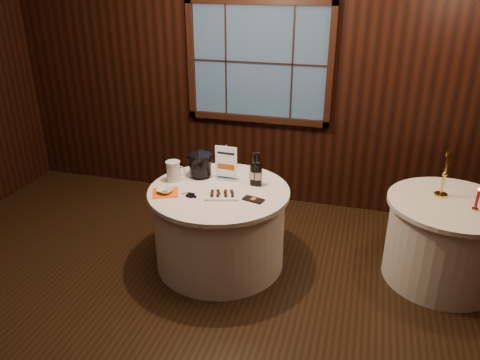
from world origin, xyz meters
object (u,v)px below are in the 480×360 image
(chocolate_box, at_px, (253,200))
(cracker_bowl, at_px, (165,191))
(ice_bucket, at_px, (200,165))
(main_table, at_px, (220,227))
(port_bottle_right, at_px, (258,171))
(chocolate_plate, at_px, (222,195))
(port_bottle_left, at_px, (254,171))
(side_table, at_px, (445,241))
(red_candle, at_px, (477,201))
(brass_candlestick, at_px, (443,181))
(sign_stand, at_px, (226,168))
(grape_bunch, at_px, (191,195))
(glass_pitcher, at_px, (173,171))

(chocolate_box, relative_size, cracker_bowl, 1.30)
(ice_bucket, xyz_separation_m, cracker_bowl, (-0.18, -0.43, -0.10))
(main_table, bearing_deg, chocolate_box, -19.58)
(port_bottle_right, relative_size, chocolate_plate, 0.95)
(port_bottle_left, distance_m, ice_bucket, 0.54)
(main_table, distance_m, side_table, 2.02)
(chocolate_plate, distance_m, red_candle, 2.11)
(side_table, relative_size, chocolate_box, 6.03)
(side_table, relative_size, chocolate_plate, 3.23)
(side_table, distance_m, chocolate_plate, 2.02)
(ice_bucket, distance_m, red_candle, 2.41)
(side_table, relative_size, red_candle, 5.42)
(side_table, distance_m, brass_candlestick, 0.55)
(sign_stand, xyz_separation_m, port_bottle_right, (0.32, -0.06, 0.02))
(main_table, relative_size, port_bottle_right, 4.03)
(sign_stand, distance_m, chocolate_box, 0.52)
(port_bottle_right, distance_m, ice_bucket, 0.58)
(main_table, xyz_separation_m, port_bottle_right, (0.31, 0.19, 0.52))
(chocolate_plate, height_order, red_candle, red_candle)
(port_bottle_right, bearing_deg, red_candle, -13.71)
(main_table, distance_m, grape_bunch, 0.49)
(grape_bunch, bearing_deg, ice_bucket, 99.77)
(sign_stand, relative_size, red_candle, 1.71)
(side_table, xyz_separation_m, ice_bucket, (-2.26, -0.07, 0.50))
(sign_stand, distance_m, glass_pitcher, 0.49)
(side_table, height_order, brass_candlestick, brass_candlestick)
(chocolate_box, distance_m, grape_bunch, 0.54)
(side_table, xyz_separation_m, sign_stand, (-2.00, -0.06, 0.50))
(chocolate_plate, xyz_separation_m, red_candle, (2.09, 0.32, 0.06))
(main_table, xyz_separation_m, cracker_bowl, (-0.44, -0.19, 0.40))
(red_candle, bearing_deg, chocolate_box, -169.77)
(grape_bunch, distance_m, brass_candlestick, 2.18)
(grape_bunch, bearing_deg, red_candle, 9.70)
(red_candle, bearing_deg, side_table, 147.03)
(brass_candlestick, bearing_deg, glass_pitcher, -172.02)
(port_bottle_left, height_order, cracker_bowl, port_bottle_left)
(main_table, height_order, side_table, same)
(brass_candlestick, bearing_deg, chocolate_plate, -163.97)
(sign_stand, height_order, chocolate_plate, sign_stand)
(red_candle, bearing_deg, brass_candlestick, 140.07)
(sign_stand, bearing_deg, side_table, 4.51)
(port_bottle_right, relative_size, brass_candlestick, 0.78)
(main_table, bearing_deg, glass_pitcher, 171.27)
(ice_bucket, bearing_deg, main_table, -41.81)
(grape_bunch, xyz_separation_m, red_candle, (2.34, 0.40, 0.06))
(side_table, xyz_separation_m, grape_bunch, (-2.19, -0.50, 0.40))
(ice_bucket, height_order, chocolate_plate, ice_bucket)
(sign_stand, height_order, cracker_bowl, sign_stand)
(glass_pitcher, distance_m, red_candle, 2.62)
(port_bottle_left, bearing_deg, grape_bunch, -118.76)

